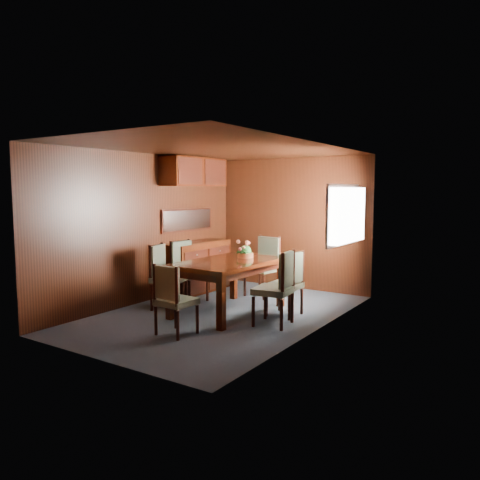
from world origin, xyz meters
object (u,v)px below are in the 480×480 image
Objects in this scene: flower_centerpiece at (245,249)px; chair_right_near at (279,284)px; chair_left_near at (164,273)px; sideboard at (197,267)px; dining_table at (228,268)px; chair_head at (172,296)px.

chair_right_near is at bearing -32.63° from flower_centerpiece.
flower_centerpiece is (-0.90, 0.58, 0.34)m from chair_right_near.
flower_centerpiece reaches higher than chair_left_near.
sideboard is at bearing 56.63° from chair_right_near.
chair_head is (0.05, -1.29, -0.17)m from dining_table.
chair_right_near is at bearing 77.44° from chair_left_near.
sideboard is 5.27× the size of flower_centerpiece.
dining_table is at bearing 91.34° from chair_left_near.
flower_centerpiece is at bearing 86.01° from dining_table.
flower_centerpiece reaches higher than chair_right_near.
chair_right_near is (1.91, 0.15, 0.01)m from chair_left_near.
dining_table is 1.86× the size of chair_head.
chair_left_near is 3.74× the size of flower_centerpiece.
sideboard is 0.83× the size of dining_table.
chair_left_near is at bearing -159.95° from dining_table.
sideboard is at bearing 124.25° from chair_head.
chair_right_near is 1.43m from chair_head.
chair_left_near is at bearing 139.15° from chair_head.
chair_left_near reaches higher than chair_head.
flower_centerpiece is (1.32, -0.48, 0.46)m from sideboard.
chair_head is at bearing -85.91° from dining_table.
chair_head is 3.42× the size of flower_centerpiece.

